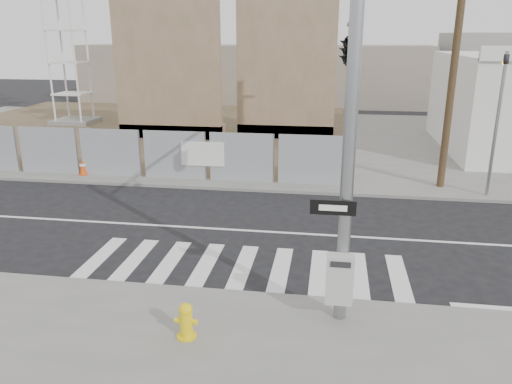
# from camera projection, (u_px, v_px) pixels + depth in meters

# --- Properties ---
(ground) EXTENTS (100.00, 100.00, 0.00)m
(ground) POSITION_uv_depth(u_px,v_px,m) (257.00, 231.00, 15.54)
(ground) COLOR black
(ground) RESTS_ON ground
(sidewalk_far) EXTENTS (50.00, 20.00, 0.12)m
(sidewalk_far) POSITION_uv_depth(u_px,v_px,m) (294.00, 140.00, 28.71)
(sidewalk_far) COLOR slate
(sidewalk_far) RESTS_ON ground
(signal_pole) EXTENTS (0.96, 5.87, 7.00)m
(signal_pole) POSITION_uv_depth(u_px,v_px,m) (348.00, 82.00, 11.81)
(signal_pole) COLOR gray
(signal_pole) RESTS_ON sidewalk_near
(far_signal_pole) EXTENTS (0.16, 0.20, 5.60)m
(far_signal_pole) POSITION_uv_depth(u_px,v_px,m) (500.00, 105.00, 17.67)
(far_signal_pole) COLOR gray
(far_signal_pole) RESTS_ON sidewalk_far
(chain_link_fence) EXTENTS (24.60, 0.04, 2.00)m
(chain_link_fence) POSITION_uv_depth(u_px,v_px,m) (44.00, 150.00, 21.36)
(chain_link_fence) COLOR gray
(chain_link_fence) RESTS_ON sidewalk_far
(concrete_wall_left) EXTENTS (6.00, 1.30, 8.00)m
(concrete_wall_left) POSITION_uv_depth(u_px,v_px,m) (169.00, 81.00, 27.86)
(concrete_wall_left) COLOR brown
(concrete_wall_left) RESTS_ON sidewalk_far
(concrete_wall_right) EXTENTS (5.50, 1.30, 8.00)m
(concrete_wall_right) POSITION_uv_depth(u_px,v_px,m) (286.00, 81.00, 27.86)
(concrete_wall_right) COLOR brown
(concrete_wall_right) RESTS_ON sidewalk_far
(utility_pole_right) EXTENTS (1.60, 0.28, 10.00)m
(utility_pole_right) POSITION_uv_depth(u_px,v_px,m) (455.00, 53.00, 18.21)
(utility_pole_right) COLOR #453720
(utility_pole_right) RESTS_ON sidewalk_far
(fire_hydrant) EXTENTS (0.47, 0.47, 0.75)m
(fire_hydrant) POSITION_uv_depth(u_px,v_px,m) (186.00, 320.00, 9.79)
(fire_hydrant) COLOR yellow
(fire_hydrant) RESTS_ON sidewalk_near
(traffic_cone_b) EXTENTS (0.47, 0.47, 0.70)m
(traffic_cone_b) POSITION_uv_depth(u_px,v_px,m) (7.00, 162.00, 22.02)
(traffic_cone_b) COLOR #DE5E0B
(traffic_cone_b) RESTS_ON sidewalk_far
(traffic_cone_c) EXTENTS (0.42, 0.42, 0.67)m
(traffic_cone_c) POSITION_uv_depth(u_px,v_px,m) (83.00, 167.00, 21.26)
(traffic_cone_c) COLOR #D9430B
(traffic_cone_c) RESTS_ON sidewalk_far
(traffic_cone_d) EXTENTS (0.47, 0.47, 0.72)m
(traffic_cone_d) POSITION_uv_depth(u_px,v_px,m) (200.00, 169.00, 20.87)
(traffic_cone_d) COLOR red
(traffic_cone_d) RESTS_ON sidewalk_far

